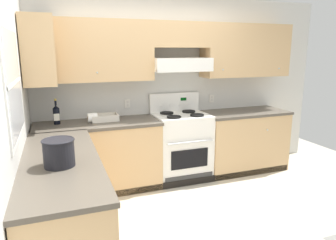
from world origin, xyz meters
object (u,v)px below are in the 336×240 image
object	(u,v)px
stove	(181,146)
wine_bottle	(56,114)
paper_towel_roll	(93,118)
bucket	(59,152)
bowl	(105,118)

from	to	relation	value
stove	wine_bottle	xyz separation A→B (m)	(-1.64, 0.08, 0.56)
paper_towel_roll	stove	bearing A→B (deg)	-1.53
bucket	paper_towel_roll	world-z (taller)	bucket
stove	paper_towel_roll	distance (m)	1.31
stove	bucket	bearing A→B (deg)	-138.67
stove	bucket	size ratio (longest dim) A/B	4.77
bucket	bowl	bearing A→B (deg)	68.78
stove	paper_towel_roll	xyz separation A→B (m)	(-1.21, 0.03, 0.49)
stove	bowl	distance (m)	1.15
wine_bottle	bucket	distance (m)	1.53
stove	wine_bottle	bearing A→B (deg)	177.14
bucket	paper_towel_roll	size ratio (longest dim) A/B	2.05
bowl	paper_towel_roll	xyz separation A→B (m)	(-0.16, -0.05, 0.03)
wine_bottle	paper_towel_roll	xyz separation A→B (m)	(0.43, -0.05, -0.07)
bucket	paper_towel_roll	xyz separation A→B (m)	(0.43, 1.48, -0.06)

